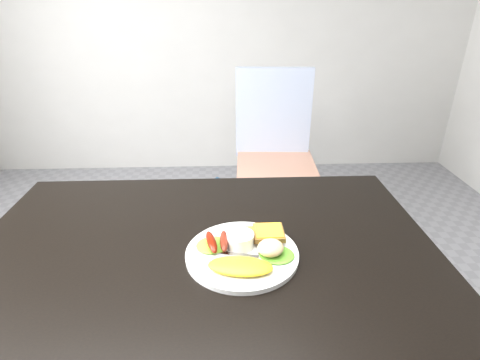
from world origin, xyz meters
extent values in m
cube|color=black|center=(0.00, 0.00, 0.73)|extent=(1.20, 0.80, 0.04)
cube|color=tan|center=(0.35, 1.16, 0.45)|extent=(0.47, 0.47, 0.05)
imported|color=#255687|center=(0.27, 0.79, 0.69)|extent=(0.56, 0.44, 1.39)
cylinder|color=white|center=(0.10, -0.05, 0.76)|extent=(0.28, 0.28, 0.01)
ellipsoid|color=#5A8D23|center=(0.02, -0.02, 0.77)|extent=(0.10, 0.10, 0.01)
ellipsoid|color=#2E8B21|center=(0.18, -0.07, 0.77)|extent=(0.09, 0.08, 0.01)
ellipsoid|color=gold|center=(0.09, -0.12, 0.77)|extent=(0.16, 0.09, 0.02)
ellipsoid|color=maroon|center=(0.02, -0.03, 0.78)|extent=(0.04, 0.10, 0.02)
ellipsoid|color=#62220A|center=(0.05, -0.03, 0.78)|extent=(0.02, 0.09, 0.02)
cylinder|color=white|center=(0.09, -0.03, 0.78)|extent=(0.08, 0.08, 0.04)
cube|color=brown|center=(0.12, 0.01, 0.77)|extent=(0.07, 0.07, 0.01)
cube|color=#8F5E34|center=(0.17, 0.00, 0.78)|extent=(0.08, 0.08, 0.01)
ellipsoid|color=beige|center=(0.16, -0.07, 0.79)|extent=(0.08, 0.08, 0.03)
cube|color=#ADAFB7|center=(0.06, -0.06, 0.76)|extent=(0.15, 0.05, 0.00)
camera|label=1|loc=(0.06, -0.80, 1.32)|focal=28.00mm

